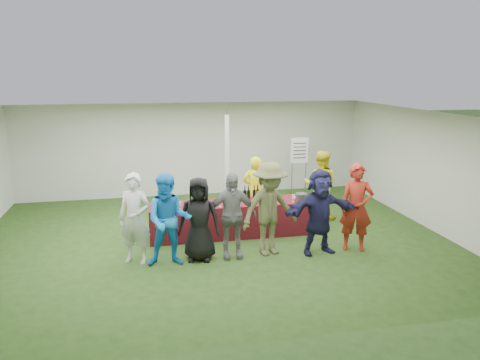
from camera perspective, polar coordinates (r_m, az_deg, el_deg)
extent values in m
plane|color=#284719|center=(10.22, -3.10, -7.35)|extent=(60.00, 60.00, 0.00)
plane|color=white|center=(13.73, -5.71, 3.75)|extent=(10.00, 0.00, 10.00)
plane|color=white|center=(6.07, 2.56, -8.35)|extent=(10.00, 0.00, 10.00)
plane|color=white|center=(11.65, 21.91, 1.18)|extent=(0.00, 8.00, 8.00)
plane|color=white|center=(9.62, -3.30, 7.90)|extent=(10.00, 10.00, 0.00)
cylinder|color=silver|center=(11.07, -1.57, 1.54)|extent=(0.10, 0.10, 2.70)
cube|color=maroon|center=(10.42, -1.08, -4.74)|extent=(3.60, 0.80, 0.75)
cylinder|color=black|center=(10.48, 0.60, -1.87)|extent=(0.07, 0.07, 0.22)
cylinder|color=black|center=(10.45, 0.60, -1.07)|extent=(0.03, 0.03, 0.08)
cylinder|color=maroon|center=(10.43, 0.60, -0.79)|extent=(0.03, 0.03, 0.02)
cylinder|color=black|center=(10.51, 1.05, -1.83)|extent=(0.07, 0.07, 0.22)
cylinder|color=black|center=(10.48, 1.06, -1.03)|extent=(0.03, 0.03, 0.08)
cylinder|color=maroon|center=(10.46, 1.06, -0.75)|extent=(0.03, 0.03, 0.02)
cylinder|color=black|center=(10.52, 1.74, -1.82)|extent=(0.07, 0.07, 0.22)
cylinder|color=black|center=(10.48, 1.75, -1.03)|extent=(0.03, 0.03, 0.08)
cylinder|color=maroon|center=(10.47, 1.75, -0.75)|extent=(0.03, 0.03, 0.02)
cylinder|color=black|center=(10.58, 2.16, -1.74)|extent=(0.07, 0.07, 0.22)
cylinder|color=black|center=(10.54, 2.16, -0.95)|extent=(0.03, 0.03, 0.08)
cylinder|color=maroon|center=(10.53, 2.17, -0.67)|extent=(0.03, 0.03, 0.02)
cylinder|color=black|center=(10.57, 2.95, -1.76)|extent=(0.07, 0.07, 0.22)
cylinder|color=black|center=(10.54, 2.96, -0.97)|extent=(0.03, 0.03, 0.08)
cylinder|color=maroon|center=(10.52, 2.97, -0.69)|extent=(0.03, 0.03, 0.02)
cylinder|color=silver|center=(9.91, -8.55, -3.56)|extent=(0.06, 0.06, 0.00)
cylinder|color=silver|center=(9.90, -8.56, -3.34)|extent=(0.01, 0.01, 0.07)
cylinder|color=silver|center=(9.87, -8.57, -2.90)|extent=(0.06, 0.06, 0.08)
cylinder|color=silver|center=(9.88, -7.36, -3.58)|extent=(0.06, 0.06, 0.00)
cylinder|color=silver|center=(9.86, -7.37, -3.36)|extent=(0.01, 0.01, 0.07)
cylinder|color=silver|center=(9.84, -7.38, -2.91)|extent=(0.06, 0.06, 0.08)
cylinder|color=silver|center=(9.93, -5.62, -3.44)|extent=(0.06, 0.06, 0.00)
cylinder|color=silver|center=(9.92, -5.62, -3.22)|extent=(0.01, 0.01, 0.07)
cylinder|color=silver|center=(9.90, -5.63, -2.78)|extent=(0.06, 0.06, 0.08)
cylinder|color=silver|center=(10.00, -2.45, -3.27)|extent=(0.06, 0.06, 0.00)
cylinder|color=silver|center=(9.99, -2.45, -3.05)|extent=(0.01, 0.01, 0.07)
cylinder|color=silver|center=(9.96, -2.45, -2.61)|extent=(0.06, 0.06, 0.08)
cylinder|color=#44070E|center=(9.97, -2.45, -2.78)|extent=(0.05, 0.05, 0.02)
cylinder|color=silver|center=(10.43, 6.50, -2.65)|extent=(0.06, 0.06, 0.00)
cylinder|color=silver|center=(10.42, 6.50, -2.44)|extent=(0.01, 0.01, 0.07)
cylinder|color=silver|center=(10.39, 6.52, -2.02)|extent=(0.06, 0.06, 0.08)
cylinder|color=#44070E|center=(10.40, 6.51, -2.18)|extent=(0.05, 0.05, 0.02)
cylinder|color=silver|center=(10.38, -0.75, -2.08)|extent=(0.07, 0.07, 0.20)
cylinder|color=silver|center=(10.35, -0.75, -1.47)|extent=(0.03, 0.03, 0.03)
cube|color=white|center=(10.75, 7.15, -2.12)|extent=(0.25, 0.18, 0.03)
cylinder|color=slate|center=(10.47, 7.48, -2.11)|extent=(0.27, 0.27, 0.18)
cylinder|color=slate|center=(13.08, 6.33, -0.32)|extent=(0.02, 0.02, 1.10)
cylinder|color=slate|center=(13.20, 7.98, -0.23)|extent=(0.02, 0.02, 1.10)
cube|color=white|center=(12.96, 7.27, 3.60)|extent=(0.50, 0.02, 0.70)
cube|color=black|center=(12.92, 7.32, 4.46)|extent=(0.36, 0.01, 0.02)
cube|color=black|center=(12.93, 7.30, 4.02)|extent=(0.36, 0.01, 0.02)
cube|color=black|center=(12.95, 7.29, 3.59)|extent=(0.36, 0.01, 0.02)
cube|color=black|center=(12.96, 7.28, 3.15)|extent=(0.36, 0.01, 0.02)
cube|color=black|center=(12.98, 7.27, 2.72)|extent=(0.36, 0.01, 0.02)
imported|color=yellow|center=(11.04, 1.88, -1.31)|extent=(0.71, 0.60, 1.64)
imported|color=yellow|center=(11.65, 9.78, -0.58)|extent=(1.03, 0.96, 1.70)
imported|color=silver|center=(9.02, -12.70, -4.62)|extent=(0.75, 0.64, 1.74)
imported|color=#167DD4|center=(8.79, -8.66, -4.86)|extent=(0.91, 0.74, 1.76)
imported|color=black|center=(9.00, -5.01, -4.77)|extent=(0.89, 0.69, 1.63)
imported|color=slate|center=(9.07, -1.07, -4.36)|extent=(1.00, 0.43, 1.69)
imported|color=brown|center=(9.22, 3.64, -3.53)|extent=(1.35, 0.99, 1.87)
imported|color=#1C1C42|center=(9.40, 9.68, -3.82)|extent=(1.65, 0.70, 1.72)
imported|color=maroon|center=(9.71, 14.01, -3.28)|extent=(0.76, 0.64, 1.79)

